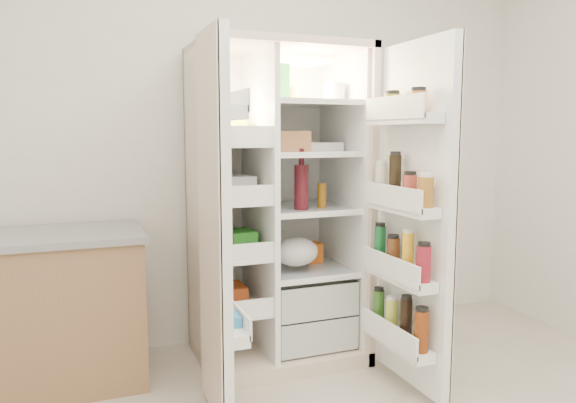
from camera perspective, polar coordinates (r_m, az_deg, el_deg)
name	(u,v)px	position (r m, az deg, el deg)	size (l,w,h in m)	color
wall_back	(246,127)	(3.47, -4.38, 7.74)	(4.00, 0.02, 2.70)	white
refrigerator	(277,231)	(3.21, -1.19, -3.06)	(0.92, 0.70, 1.80)	beige
freezer_door	(215,228)	(2.47, -7.60, -2.73)	(0.15, 0.40, 1.72)	white
fridge_door	(412,222)	(2.79, 12.86, -2.07)	(0.17, 0.58, 1.72)	white
kitchen_counter	(32,312)	(3.13, -25.18, -10.39)	(1.11, 0.59, 0.81)	#8B6245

